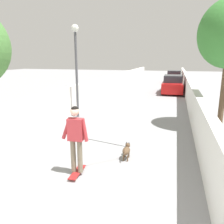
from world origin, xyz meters
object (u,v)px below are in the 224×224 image
at_px(lamp_post, 76,56).
at_px(skateboard, 77,172).
at_px(dog, 126,150).
at_px(person_skateboarder, 76,134).
at_px(car_far, 174,77).
at_px(car_near, 173,85).

distance_m(lamp_post, skateboard, 6.74).
bearing_deg(lamp_post, dog, -140.68).
bearing_deg(skateboard, person_skateboarder, -90.00).
height_order(skateboard, car_far, car_far).
bearing_deg(dog, car_near, -4.43).
height_order(skateboard, person_skateboarder, person_skateboarder).
height_order(dog, car_far, car_far).
bearing_deg(lamp_post, car_far, -14.34).
height_order(lamp_post, dog, lamp_post).
relative_size(dog, car_near, 0.38).
distance_m(car_near, car_far, 7.94).
xyz_separation_m(lamp_post, dog, (-4.23, -3.46, -2.81)).
bearing_deg(lamp_post, skateboard, -156.19).
distance_m(lamp_post, dog, 6.15).
relative_size(lamp_post, car_far, 1.04).
relative_size(lamp_post, person_skateboarder, 2.59).
xyz_separation_m(skateboard, car_far, (23.35, -2.13, 0.65)).
bearing_deg(car_far, dog, 177.16).
bearing_deg(car_far, person_skateboarder, 174.79).
bearing_deg(dog, skateboard, 141.16).
bearing_deg(dog, person_skateboarder, 141.16).
bearing_deg(person_skateboarder, car_near, -7.86).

